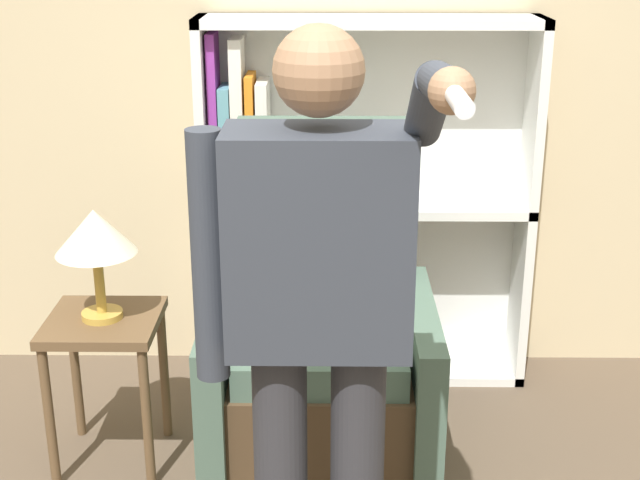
% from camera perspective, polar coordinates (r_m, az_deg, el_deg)
% --- Properties ---
extents(wall_back, '(8.00, 0.11, 2.80)m').
position_cam_1_polar(wall_back, '(3.90, 1.02, 11.44)').
color(wall_back, beige).
rests_on(wall_back, ground_plane).
extents(bookcase, '(1.42, 0.28, 1.61)m').
position_cam_1_polar(bookcase, '(3.89, 0.47, 1.87)').
color(bookcase, white).
rests_on(bookcase, ground_plane).
extents(armchair, '(0.84, 0.81, 1.27)m').
position_cam_1_polar(armchair, '(3.42, 0.06, -7.69)').
color(armchair, '#4C3823').
rests_on(armchair, ground_plane).
extents(person_standing, '(0.62, 0.78, 1.75)m').
position_cam_1_polar(person_standing, '(2.32, -0.14, -4.51)').
color(person_standing, '#2D2D33').
rests_on(person_standing, ground_plane).
extents(side_table, '(0.41, 0.41, 0.60)m').
position_cam_1_polar(side_table, '(3.42, -13.58, -6.63)').
color(side_table, brown).
rests_on(side_table, ground_plane).
extents(table_lamp, '(0.29, 0.29, 0.42)m').
position_cam_1_polar(table_lamp, '(3.25, -14.19, 0.25)').
color(table_lamp, gold).
rests_on(table_lamp, side_table).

